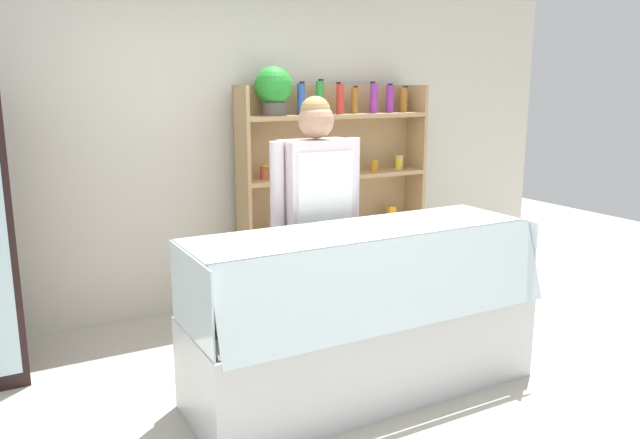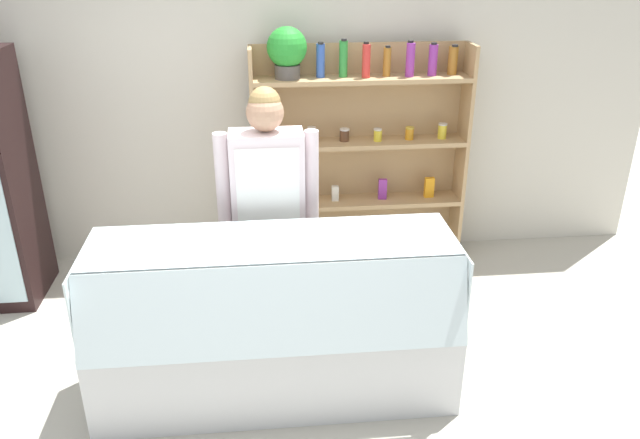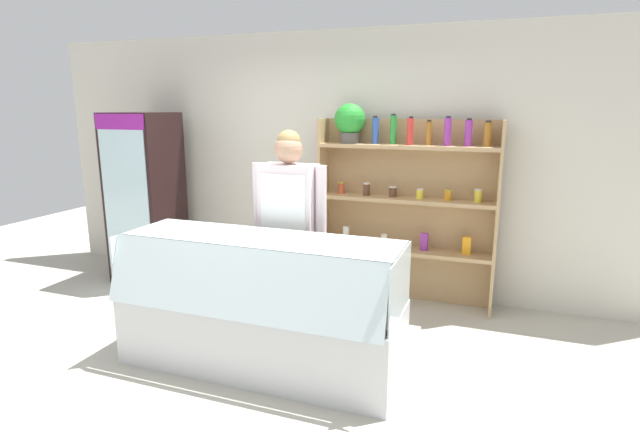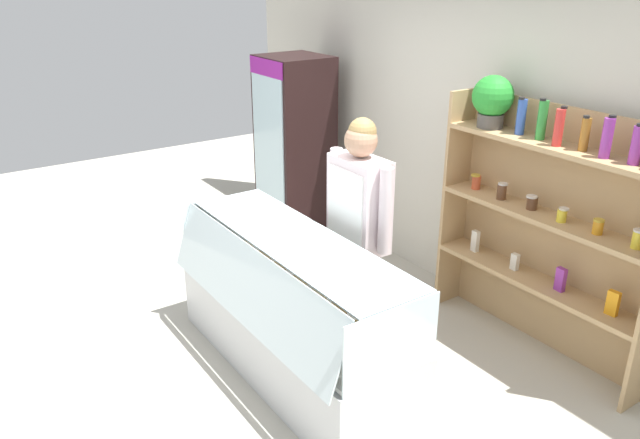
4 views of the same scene
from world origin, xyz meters
name	(u,v)px [view 4 (image 4 of 4)]	position (x,y,z in m)	size (l,w,h in m)	color
ground_plane	(277,363)	(0.00, 0.00, 0.00)	(12.00, 12.00, 0.00)	#B7B2A3
back_wall	(482,143)	(0.00, 1.99, 1.35)	(6.80, 0.10, 2.70)	beige
drinks_fridge	(294,148)	(-1.98, 1.41, 0.94)	(0.66, 0.63, 1.88)	black
shelving_unit	(540,203)	(0.79, 1.75, 1.13)	(1.73, 0.30, 1.97)	tan
deli_display_case	(292,331)	(0.12, 0.06, 0.31)	(2.11, 0.77, 1.01)	silver
shop_clerk	(358,216)	(0.11, 0.64, 1.05)	(0.65, 0.25, 1.76)	#4C4233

